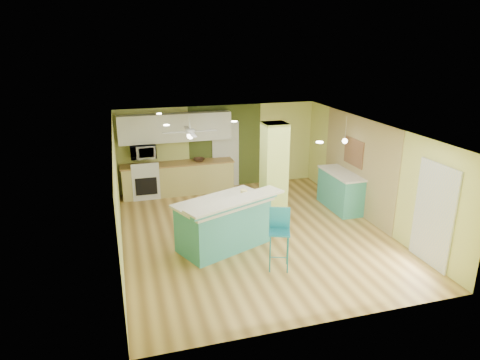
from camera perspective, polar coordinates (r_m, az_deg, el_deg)
name	(u,v)px	position (r m, az deg, el deg)	size (l,w,h in m)	color
floor	(254,233)	(10.16, 1.89, -7.11)	(6.00, 7.00, 0.01)	olive
ceiling	(255,128)	(9.36, 2.05, 6.90)	(6.00, 7.00, 0.01)	white
wall_back	(219,147)	(12.93, -2.85, 4.43)	(6.00, 0.01, 2.50)	#D6DC76
wall_front	(326,254)	(6.71, 11.38, -9.71)	(6.00, 0.01, 2.50)	#D6DC76
wall_left	(117,196)	(9.25, -16.04, -2.05)	(0.01, 7.00, 2.50)	#D6DC76
wall_right	(371,172)	(10.96, 17.09, 1.04)	(0.01, 7.00, 2.50)	#D6DC76
wood_panel	(358,165)	(11.43, 15.41, 1.90)	(0.02, 3.40, 2.50)	#9C8659
olive_accent	(225,147)	(12.96, -1.97, 4.48)	(2.20, 0.02, 2.50)	#445020
interior_door	(226,155)	(12.99, -1.93, 3.38)	(0.82, 0.05, 2.00)	silver
french_door	(434,215)	(9.28, 24.40, -4.29)	(0.04, 1.08, 2.10)	silver
column	(274,174)	(10.34, 4.53, 0.79)	(0.55, 0.55, 2.50)	#BFD462
kitchen_run	(178,178)	(12.63, -8.22, 0.24)	(3.25, 0.63, 0.94)	tan
stove	(145,182)	(12.54, -12.51, -0.20)	(0.76, 0.66, 1.08)	silver
upper_cabinets	(175,128)	(12.37, -8.61, 6.93)	(3.20, 0.34, 0.80)	white
microwave	(143,151)	(12.30, -12.79, 3.74)	(0.70, 0.48, 0.39)	white
ceiling_fan	(190,132)	(11.09, -6.67, 6.37)	(1.41, 1.41, 0.61)	silver
pendant_lamp	(345,141)	(11.23, 13.81, 5.09)	(0.14, 0.14, 0.69)	silver
wall_decor	(354,152)	(11.51, 14.93, 3.60)	(0.03, 0.90, 0.70)	brown
peninsula	(224,223)	(9.30, -2.15, -5.73)	(2.47, 1.98, 1.23)	teal
bar_stool	(279,229)	(8.45, 5.28, -6.48)	(0.53, 0.53, 1.24)	teal
side_counter	(341,190)	(11.72, 13.27, -1.35)	(0.66, 1.56, 1.01)	teal
fruit_bowl	(199,160)	(12.57, -5.49, 2.70)	(0.35, 0.35, 0.08)	#3D2618
canister	(244,194)	(9.25, 0.52, -1.86)	(0.15, 0.15, 0.19)	yellow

